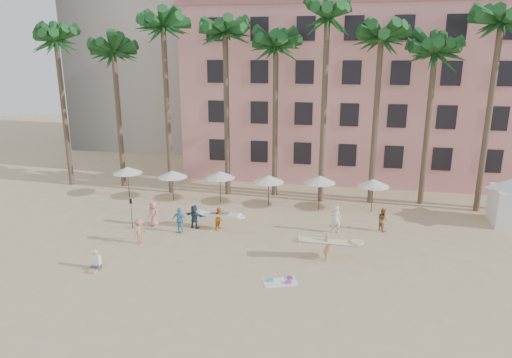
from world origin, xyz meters
name	(u,v)px	position (x,y,z in m)	size (l,w,h in m)	color
ground	(247,281)	(0.00, 0.00, 0.00)	(120.00, 120.00, 0.00)	#D1B789
pink_hotel	(371,92)	(7.00, 26.00, 8.00)	(35.00, 14.00, 16.00)	#F5A195
palm_row	(294,37)	(0.51, 15.00, 12.97)	(44.40, 5.40, 16.30)	brown
umbrella_row	(244,176)	(-3.00, 12.50, 2.33)	(22.50, 2.70, 2.73)	#332B23
beach_towel	(281,281)	(1.80, 0.20, 0.03)	(2.04, 1.58, 0.14)	white
carrier_yellow	(327,245)	(4.07, 3.41, 0.96)	(3.54, 1.32, 1.66)	tan
carrier_white	(219,217)	(-3.47, 6.90, 0.86)	(3.07, 1.16, 1.56)	orange
beachgoers	(216,220)	(-3.57, 6.28, 0.87)	(16.73, 6.42, 1.90)	silver
paddle	(131,210)	(-9.38, 5.67, 1.41)	(0.18, 0.04, 2.23)	black
seated_man	(96,263)	(-8.67, -0.38, 0.38)	(0.49, 0.85, 1.10)	#3F3F4C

